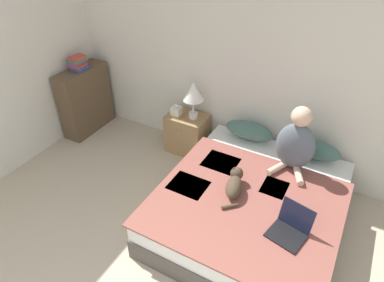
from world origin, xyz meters
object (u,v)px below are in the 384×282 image
(bookshelf, at_px, (85,100))
(bed, at_px, (251,207))
(table_lamp, at_px, (193,93))
(pillow_near, at_px, (249,131))
(cat_tabby, at_px, (235,184))
(laptop_open, at_px, (290,229))
(tissue_box, at_px, (177,111))
(person_sitting, at_px, (296,143))
(pillow_far, at_px, (313,149))
(book_stack_top, at_px, (78,63))
(nightstand, at_px, (187,133))

(bookshelf, bearing_deg, bed, -11.69)
(table_lamp, bearing_deg, bed, -35.65)
(bookshelf, bearing_deg, pillow_near, 6.61)
(cat_tabby, bearing_deg, laptop_open, -126.83)
(laptop_open, height_order, tissue_box, laptop_open)
(pillow_near, xyz_separation_m, tissue_box, (-0.96, -0.07, 0.04))
(bed, xyz_separation_m, person_sitting, (0.22, 0.55, 0.53))
(pillow_near, height_order, cat_tabby, pillow_near)
(table_lamp, bearing_deg, cat_tabby, -42.91)
(laptop_open, bearing_deg, bed, 156.18)
(pillow_far, relative_size, person_sitting, 0.80)
(pillow_near, height_order, pillow_far, same)
(person_sitting, xyz_separation_m, bookshelf, (-2.95, 0.01, -0.29))
(cat_tabby, relative_size, table_lamp, 1.01)
(bookshelf, bearing_deg, person_sitting, -0.21)
(book_stack_top, bearing_deg, bed, -11.73)
(pillow_near, distance_m, laptop_open, 1.44)
(laptop_open, relative_size, nightstand, 0.68)
(nightstand, bearing_deg, bed, -33.44)
(laptop_open, height_order, bookshelf, bookshelf)
(bed, height_order, table_lamp, table_lamp)
(pillow_far, xyz_separation_m, person_sitting, (-0.16, -0.28, 0.20))
(bed, distance_m, nightstand, 1.44)
(cat_tabby, bearing_deg, tissue_box, 40.00)
(person_sitting, bearing_deg, cat_tabby, -121.60)
(table_lamp, bearing_deg, pillow_near, 3.14)
(person_sitting, relative_size, table_lamp, 1.48)
(table_lamp, xyz_separation_m, bookshelf, (-1.61, -0.23, -0.42))
(nightstand, distance_m, bookshelf, 1.55)
(table_lamp, distance_m, tissue_box, 0.37)
(bed, relative_size, cat_tabby, 3.93)
(tissue_box, bearing_deg, bookshelf, -171.89)
(bed, height_order, bookshelf, bookshelf)
(nightstand, bearing_deg, table_lamp, 2.16)
(bed, height_order, tissue_box, tissue_box)
(cat_tabby, relative_size, book_stack_top, 2.04)
(pillow_far, relative_size, nightstand, 1.10)
(person_sitting, distance_m, book_stack_top, 2.96)
(pillow_far, distance_m, book_stack_top, 3.15)
(person_sitting, bearing_deg, book_stack_top, 179.74)
(nightstand, height_order, tissue_box, tissue_box)
(pillow_far, xyz_separation_m, table_lamp, (-1.49, -0.04, 0.34))
(laptop_open, bearing_deg, bookshelf, 177.04)
(pillow_far, height_order, tissue_box, tissue_box)
(pillow_near, bearing_deg, book_stack_top, -173.45)
(laptop_open, relative_size, bookshelf, 0.38)
(person_sitting, height_order, cat_tabby, person_sitting)
(bed, xyz_separation_m, tissue_box, (-1.33, 0.76, 0.37))
(pillow_near, height_order, nightstand, pillow_near)
(table_lamp, distance_m, book_stack_top, 1.64)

